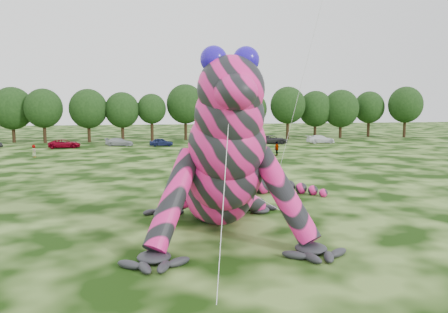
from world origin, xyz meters
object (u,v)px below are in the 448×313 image
Objects in this scene: tree_13 at (288,113)px; tree_17 at (405,112)px; spectator_5 at (198,168)px; inflatable_gecko at (216,140)px; spectator_2 at (264,153)px; tree_6 at (44,116)px; tree_12 at (251,116)px; tree_8 at (122,117)px; car_7 at (321,139)px; car_6 at (273,140)px; tree_9 at (152,117)px; spectator_4 at (34,151)px; car_2 at (65,144)px; tree_15 at (341,114)px; spectator_3 at (277,149)px; tree_11 at (219,113)px; tree_14 at (315,114)px; tree_10 at (185,112)px; tree_16 at (369,114)px; car_5 at (204,141)px; car_3 at (119,142)px; tree_7 at (88,116)px; car_4 at (161,142)px; tree_5 at (13,115)px.

tree_17 is at bearing -1.07° from tree_13.
tree_13 is at bearing 47.46° from spectator_5.
inflatable_gecko is 11.66× the size of spectator_5.
spectator_2 reaches higher than spectator_5.
tree_13 is at bearing 68.68° from inflatable_gecko.
tree_12 is at bearing 1.61° from tree_6.
tree_6 is 1.06× the size of tree_8.
car_7 is at bearing -46.83° from tree_12.
spectator_2 reaches higher than car_6.
spectator_4 is at bearing -125.46° from tree_9.
car_2 is 42.48m from car_7.
tree_15 is (18.46, 0.03, 0.33)m from tree_12.
tree_15 is 5.16× the size of spectator_3.
car_7 is (2.71, -9.86, -4.35)m from tree_13.
tree_9 is 5.07× the size of spectator_2.
tree_11 is 1.07× the size of tree_14.
inflatable_gecko is 50.56m from car_6.
tree_8 is 33.41m from spectator_3.
tree_10 reaches higher than tree_14.
spectator_3 is (13.31, 30.68, -3.89)m from inflatable_gecko.
spectator_3 is at bearing -90.07° from spectator_2.
tree_6 is 69.51m from tree_17.
tree_15 is 1.99× the size of car_2.
tree_13 is (13.35, -1.07, 0.03)m from tree_11.
tree_17 reaches higher than spectator_5.
tree_16 is 38.39m from car_5.
tree_12 reaches higher than car_6.
tree_17 is 32.12m from car_6.
car_5 reaches higher than car_2.
car_2 is at bearing -161.48° from tree_12.
tree_13 reaches higher than spectator_3.
tree_10 is at bearing 175.79° from tree_13.
tree_9 is 12.77m from tree_11.
tree_8 is 27.45m from car_6.
tree_14 is at bearing -36.67° from car_6.
car_5 is (-24.14, -11.72, -3.96)m from tree_14.
spectator_3 is (21.35, -17.39, 0.28)m from car_3.
car_2 is 32.83m from spectator_2.
tree_8 is at bearing 74.91° from car_7.
car_3 is (-31.57, -8.39, -4.41)m from tree_13.
tree_7 is 5.54× the size of spectator_2.
spectator_5 is (3.51, -40.59, -3.51)m from tree_9.
car_4 is at bearing -25.68° from tree_6.
tree_14 is at bearing -176.90° from tree_16.
tree_11 reaches higher than tree_6.
tree_7 is at bearing -176.67° from tree_11.
tree_11 is 0.99× the size of tree_13.
tree_5 is at bearing 72.68° from car_3.
tree_14 reaches higher than spectator_3.
spectator_3 is (-16.55, -27.37, -3.77)m from tree_14.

